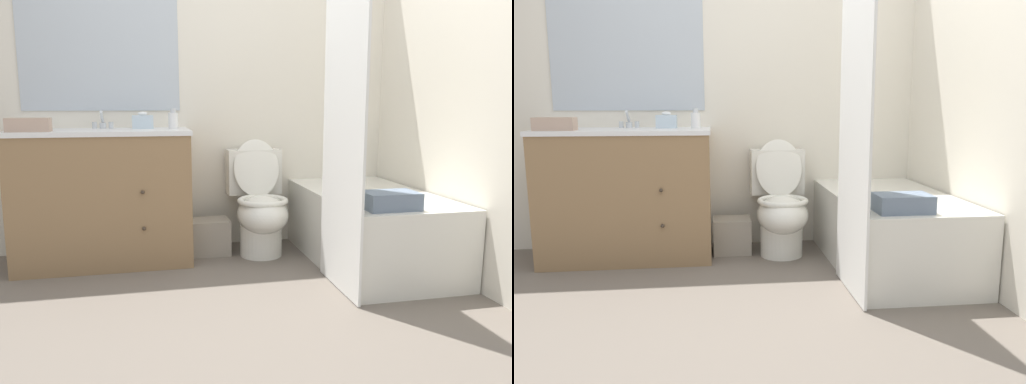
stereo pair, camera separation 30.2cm
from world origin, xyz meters
TOP-DOWN VIEW (x-y plane):
  - ground_plane at (0.00, 0.00)m, footprint 14.00×14.00m
  - wall_back at (-0.01, 1.50)m, footprint 8.00×0.06m
  - wall_right at (1.37, 0.74)m, footprint 0.05×2.47m
  - vanity_cabinet at (-0.77, 1.19)m, footprint 1.15×0.59m
  - sink_faucet at (-0.77, 1.37)m, footprint 0.14×0.12m
  - toilet at (0.29, 1.15)m, footprint 0.39×0.62m
  - bathtub at (0.97, 0.79)m, footprint 0.74×1.37m
  - shower_curtain at (0.58, 0.36)m, footprint 0.01×0.59m
  - wastebasket at (-0.06, 1.22)m, footprint 0.27×0.23m
  - tissue_box at (-0.50, 1.29)m, footprint 0.14×0.11m
  - soap_dispenser at (-0.30, 1.24)m, footprint 0.07×0.07m
  - hand_towel_folded at (-1.18, 1.04)m, footprint 0.25×0.12m
  - bath_towel_folded at (0.83, 0.26)m, footprint 0.30×0.20m

SIDE VIEW (x-z plane):
  - ground_plane at x=0.00m, z-range 0.00..0.00m
  - wastebasket at x=-0.06m, z-range 0.00..0.25m
  - bathtub at x=0.97m, z-range 0.00..0.49m
  - toilet at x=0.29m, z-range -0.06..0.76m
  - vanity_cabinet at x=-0.77m, z-range 0.01..0.91m
  - bath_towel_folded at x=0.83m, z-range 0.49..0.58m
  - sink_faucet at x=-0.77m, z-range 0.87..1.00m
  - hand_towel_folded at x=-1.18m, z-range 0.90..0.98m
  - tissue_box at x=-0.50m, z-range 0.89..1.00m
  - soap_dispenser at x=-0.30m, z-range 0.89..1.03m
  - shower_curtain at x=0.58m, z-range 0.00..1.95m
  - wall_right at x=1.37m, z-range 0.00..2.50m
  - wall_back at x=-0.01m, z-range 0.00..2.50m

